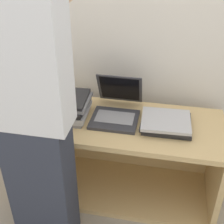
% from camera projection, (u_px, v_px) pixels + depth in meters
% --- Properties ---
extents(ground_plane, '(12.00, 12.00, 0.00)m').
position_uv_depth(ground_plane, '(106.00, 217.00, 2.11)').
color(ground_plane, '#9E9384').
extents(wall_back, '(8.00, 0.05, 2.40)m').
position_uv_depth(wall_back, '(126.00, 12.00, 2.01)').
color(wall_back, silver).
rests_on(wall_back, ground_plane).
extents(cart, '(1.40, 0.56, 0.60)m').
position_uv_depth(cart, '(116.00, 151.00, 2.23)').
color(cart, tan).
rests_on(cart, ground_plane).
extents(laptop_open, '(0.30, 0.38, 0.26)m').
position_uv_depth(laptop_open, '(116.00, 109.00, 2.04)').
color(laptop_open, '#333338').
rests_on(laptop_open, cart).
extents(laptop_stack_left, '(0.32, 0.28, 0.14)m').
position_uv_depth(laptop_stack_left, '(65.00, 106.00, 2.03)').
color(laptop_stack_left, gray).
rests_on(laptop_stack_left, cart).
extents(laptop_stack_right, '(0.32, 0.28, 0.06)m').
position_uv_depth(laptop_stack_right, '(166.00, 123.00, 1.95)').
color(laptop_stack_right, '#232326').
rests_on(laptop_stack_right, cart).
extents(person, '(0.40, 0.54, 1.77)m').
position_uv_depth(person, '(32.00, 115.00, 1.53)').
color(person, '#2D3342').
rests_on(person, ground_plane).
extents(inventory_tag, '(0.06, 0.02, 0.01)m').
position_uv_depth(inventory_tag, '(61.00, 101.00, 1.94)').
color(inventory_tag, red).
rests_on(inventory_tag, laptop_stack_left).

